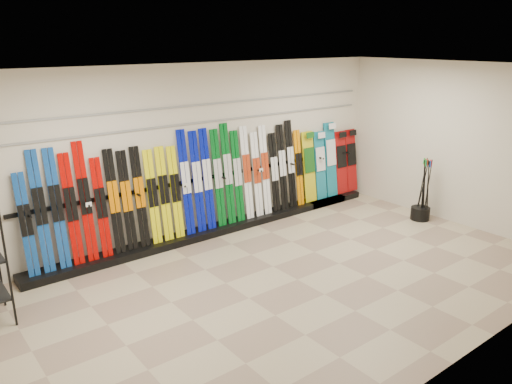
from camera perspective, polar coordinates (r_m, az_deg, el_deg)
floor at (r=7.44m, az=4.75°, el=-9.95°), size 8.00×8.00×0.00m
back_wall at (r=8.82m, az=-6.08°, el=4.75°), size 8.00×0.00×8.00m
right_wall at (r=9.99m, az=22.21°, el=5.03°), size 0.00×5.00×5.00m
ceiling at (r=6.64m, az=5.40°, el=13.77°), size 8.00×8.00×0.00m
ski_rack_base at (r=9.18m, az=-3.87°, el=-4.09°), size 8.00×0.40×0.12m
skis at (r=8.61m, az=-7.99°, el=0.62°), size 5.37×0.27×1.82m
snowboards at (r=10.78m, az=8.52°, el=3.31°), size 1.58×0.24×1.57m
pole_bin at (r=10.21m, az=18.24°, el=-2.33°), size 0.36×0.36×0.25m
ski_poles at (r=10.07m, az=18.70°, el=0.26°), size 0.22×0.25×1.18m
slatwall_rail_0 at (r=8.71m, az=-6.11°, el=7.94°), size 7.60×0.02×0.03m
slatwall_rail_1 at (r=8.67m, az=-6.17°, el=9.90°), size 7.60×0.02×0.03m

